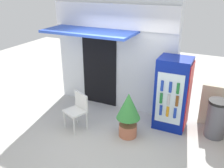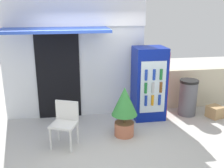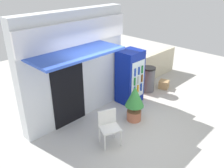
{
  "view_description": "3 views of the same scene",
  "coord_description": "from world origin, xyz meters",
  "px_view_note": "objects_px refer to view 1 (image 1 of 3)",
  "views": [
    {
      "loc": [
        2.21,
        -4.14,
        3.29
      ],
      "look_at": [
        -0.05,
        0.68,
        1.05
      ],
      "focal_mm": 39.94,
      "sensor_mm": 36.0,
      "label": 1
    },
    {
      "loc": [
        -0.56,
        -4.51,
        2.63
      ],
      "look_at": [
        0.29,
        0.6,
        1.06
      ],
      "focal_mm": 41.97,
      "sensor_mm": 36.0,
      "label": 2
    },
    {
      "loc": [
        -4.01,
        -3.18,
        3.81
      ],
      "look_at": [
        0.01,
        0.74,
        1.17
      ],
      "focal_mm": 37.84,
      "sensor_mm": 36.0,
      "label": 3
    }
  ],
  "objects_px": {
    "drink_cooler": "(173,94)",
    "plastic_chair": "(78,108)",
    "potted_plant_near_shop": "(128,111)",
    "trash_bin": "(216,119)"
  },
  "relations": [
    {
      "from": "drink_cooler",
      "to": "potted_plant_near_shop",
      "type": "height_order",
      "value": "drink_cooler"
    },
    {
      "from": "potted_plant_near_shop",
      "to": "trash_bin",
      "type": "bearing_deg",
      "value": 24.78
    },
    {
      "from": "drink_cooler",
      "to": "plastic_chair",
      "type": "relative_size",
      "value": 1.97
    },
    {
      "from": "plastic_chair",
      "to": "trash_bin",
      "type": "bearing_deg",
      "value": 18.59
    },
    {
      "from": "plastic_chair",
      "to": "trash_bin",
      "type": "distance_m",
      "value": 3.13
    },
    {
      "from": "trash_bin",
      "to": "plastic_chair",
      "type": "bearing_deg",
      "value": -161.41
    },
    {
      "from": "drink_cooler",
      "to": "trash_bin",
      "type": "xyz_separation_m",
      "value": [
        1.01,
        -0.0,
        -0.41
      ]
    },
    {
      "from": "plastic_chair",
      "to": "potted_plant_near_shop",
      "type": "distance_m",
      "value": 1.21
    },
    {
      "from": "plastic_chair",
      "to": "potted_plant_near_shop",
      "type": "relative_size",
      "value": 0.82
    },
    {
      "from": "drink_cooler",
      "to": "potted_plant_near_shop",
      "type": "distance_m",
      "value": 1.15
    }
  ]
}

